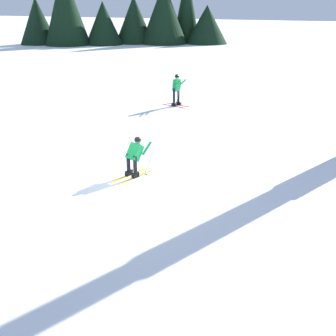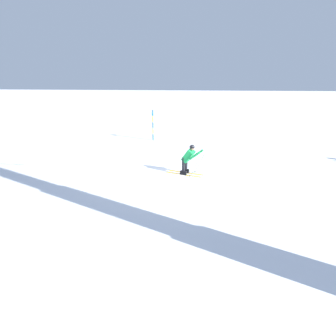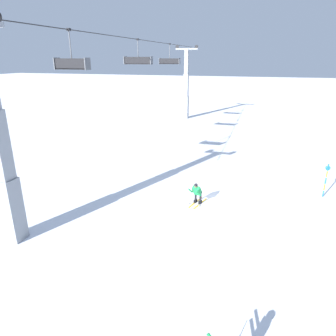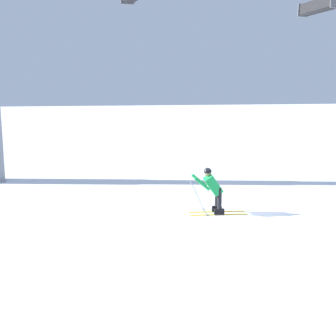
{
  "view_description": "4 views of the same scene",
  "coord_description": "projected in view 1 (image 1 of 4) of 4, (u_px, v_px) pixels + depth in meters",
  "views": [
    {
      "loc": [
        10.86,
        6.72,
        5.54
      ],
      "look_at": [
        -0.06,
        1.86,
        0.88
      ],
      "focal_mm": 45.88,
      "sensor_mm": 36.0,
      "label": 1
    },
    {
      "loc": [
        -2.33,
        11.76,
        3.84
      ],
      "look_at": [
        -0.51,
        1.98,
        0.79
      ],
      "focal_mm": 29.95,
      "sensor_mm": 36.0,
      "label": 2
    },
    {
      "loc": [
        -16.57,
        -2.93,
        7.85
      ],
      "look_at": [
        -0.54,
        2.07,
        1.81
      ],
      "focal_mm": 32.74,
      "sensor_mm": 36.0,
      "label": 3
    },
    {
      "loc": [
        -6.33,
        -10.08,
        3.31
      ],
      "look_at": [
        -1.46,
        2.74,
        0.93
      ],
      "focal_mm": 44.49,
      "sensor_mm": 36.0,
      "label": 4
    }
  ],
  "objects": [
    {
      "name": "skier_carving_main",
      "position": [
        135.0,
        154.0,
        14.37
      ],
      "size": [
        1.67,
        0.94,
        1.45
      ],
      "color": "yellow",
      "rests_on": "ground_plane"
    },
    {
      "name": "skier_distant_uphill",
      "position": [
        177.0,
        87.0,
        23.95
      ],
      "size": [
        0.91,
        1.72,
        1.8
      ],
      "color": "red",
      "rests_on": "ground_plane"
    },
    {
      "name": "ground_plane",
      "position": [
        114.0,
        186.0,
        13.81
      ],
      "size": [
        260.0,
        260.0,
        0.0
      ],
      "primitive_type": "plane",
      "color": "white"
    },
    {
      "name": "tree_line_ridge",
      "position": [
        126.0,
        15.0,
        58.05
      ],
      "size": [
        15.53,
        26.17,
        9.79
      ],
      "color": "black",
      "rests_on": "ground_plane"
    }
  ]
}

